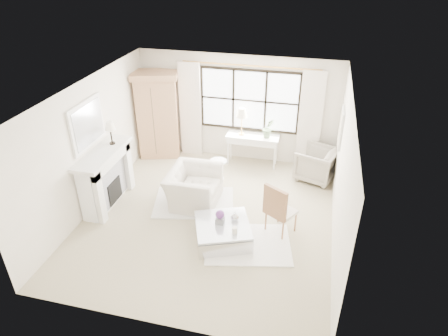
{
  "coord_description": "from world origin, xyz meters",
  "views": [
    {
      "loc": [
        1.9,
        -6.42,
        5.04
      ],
      "look_at": [
        0.28,
        0.2,
        1.1
      ],
      "focal_mm": 32.0,
      "sensor_mm": 36.0,
      "label": 1
    }
  ],
  "objects_px": {
    "console_table": "(252,150)",
    "coffee_table": "(223,232)",
    "club_armchair": "(194,187)",
    "armoire": "(158,114)"
  },
  "relations": [
    {
      "from": "console_table",
      "to": "coffee_table",
      "type": "relative_size",
      "value": 1.0
    },
    {
      "from": "coffee_table",
      "to": "armoire",
      "type": "bearing_deg",
      "value": 107.61
    },
    {
      "from": "armoire",
      "to": "club_armchair",
      "type": "distance_m",
      "value": 2.6
    },
    {
      "from": "club_armchair",
      "to": "armoire",
      "type": "bearing_deg",
      "value": 38.51
    },
    {
      "from": "club_armchair",
      "to": "coffee_table",
      "type": "relative_size",
      "value": 0.92
    },
    {
      "from": "console_table",
      "to": "club_armchair",
      "type": "xyz_separation_m",
      "value": [
        -0.92,
        -1.99,
        -0.01
      ]
    },
    {
      "from": "armoire",
      "to": "coffee_table",
      "type": "xyz_separation_m",
      "value": [
        2.46,
        -3.04,
        -0.96
      ]
    },
    {
      "from": "console_table",
      "to": "club_armchair",
      "type": "height_order",
      "value": "console_table"
    },
    {
      "from": "console_table",
      "to": "coffee_table",
      "type": "xyz_separation_m",
      "value": [
        -0.0,
        -3.08,
        -0.22
      ]
    },
    {
      "from": "armoire",
      "to": "club_armchair",
      "type": "bearing_deg",
      "value": -68.12
    }
  ]
}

